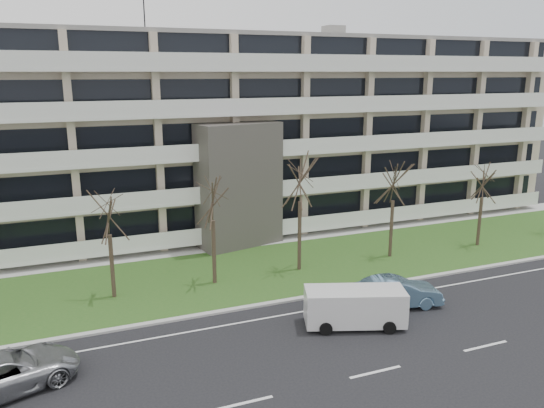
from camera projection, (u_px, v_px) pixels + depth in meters
name	position (u px, v px, depth m)	size (l,w,h in m)	color
ground	(375.00, 372.00, 22.66)	(160.00, 160.00, 0.00)	black
grass_verge	(266.00, 269.00, 34.38)	(90.00, 10.00, 0.06)	#25531B
curb	(298.00, 299.00, 29.86)	(90.00, 0.35, 0.12)	#B2B2AD
sidewalk	(240.00, 244.00, 39.34)	(90.00, 2.00, 0.08)	#B2B2AD
lane_edge_line	(310.00, 310.00, 28.52)	(90.00, 0.12, 0.01)	white
apartment_building	(213.00, 132.00, 43.64)	(60.50, 15.10, 18.75)	#C1AE96
silver_pickup	(6.00, 373.00, 21.20)	(2.62, 5.68, 1.58)	#A8AAB0
blue_sedan	(396.00, 292.00, 28.87)	(1.70, 4.89, 1.61)	#6791B3
white_van	(356.00, 304.00, 26.56)	(5.31, 3.39, 1.93)	silver
tree_2	(108.00, 210.00, 28.89)	(3.33, 3.33, 6.66)	#382B21
tree_3	(212.00, 195.00, 30.81)	(3.54, 3.54, 7.07)	#382B21
tree_4	(300.00, 174.00, 32.78)	(4.09, 4.09, 8.18)	#382B21
tree_5	(394.00, 178.00, 35.42)	(3.58, 3.58, 7.17)	#382B21
tree_6	(484.00, 178.00, 37.92)	(3.26, 3.26, 6.53)	#382B21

